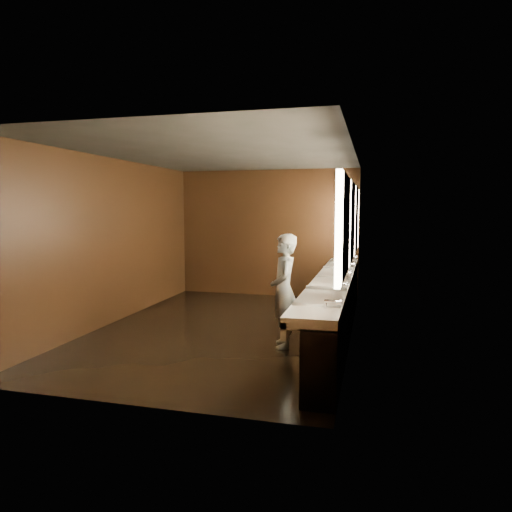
{
  "coord_description": "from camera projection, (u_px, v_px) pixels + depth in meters",
  "views": [
    {
      "loc": [
        2.3,
        -6.91,
        1.96
      ],
      "look_at": [
        0.51,
        0.0,
        1.21
      ],
      "focal_mm": 32.0,
      "sensor_mm": 36.0,
      "label": 1
    }
  ],
  "objects": [
    {
      "name": "trash_bin",
      "position": [
        315.0,
        332.0,
        6.11
      ],
      "size": [
        0.42,
        0.42,
        0.59
      ],
      "primitive_type": "cylinder",
      "rotation": [
        0.0,
        0.0,
        -0.12
      ],
      "color": "black",
      "rests_on": "floor"
    },
    {
      "name": "person",
      "position": [
        284.0,
        291.0,
        6.41
      ],
      "size": [
        0.52,
        0.66,
        1.6
      ],
      "primitive_type": "imported",
      "rotation": [
        0.0,
        0.0,
        -1.31
      ],
      "color": "#8CAAD2",
      "rests_on": "floor"
    },
    {
      "name": "wall_left",
      "position": [
        114.0,
        241.0,
        7.78
      ],
      "size": [
        0.02,
        6.0,
        2.8
      ],
      "primitive_type": "cube",
      "color": "black",
      "rests_on": "floor"
    },
    {
      "name": "mirror_band",
      "position": [
        352.0,
        222.0,
        6.76
      ],
      "size": [
        0.06,
        5.03,
        1.15
      ],
      "color": "#FDE8BE",
      "rests_on": "wall_right"
    },
    {
      "name": "ceiling",
      "position": [
        224.0,
        154.0,
        7.14
      ],
      "size": [
        4.0,
        6.0,
        0.02
      ],
      "primitive_type": "cube",
      "color": "#2D2D2B",
      "rests_on": "wall_back"
    },
    {
      "name": "wall_back",
      "position": [
        267.0,
        233.0,
        10.18
      ],
      "size": [
        4.0,
        0.02,
        2.8
      ],
      "primitive_type": "cube",
      "color": "black",
      "rests_on": "floor"
    },
    {
      "name": "sink_counter",
      "position": [
        337.0,
        305.0,
        6.94
      ],
      "size": [
        0.55,
        5.4,
        1.01
      ],
      "color": "black",
      "rests_on": "floor"
    },
    {
      "name": "wall_front",
      "position": [
        127.0,
        266.0,
        4.4
      ],
      "size": [
        4.0,
        0.02,
        2.8
      ],
      "primitive_type": "cube",
      "color": "black",
      "rests_on": "floor"
    },
    {
      "name": "floor",
      "position": [
        226.0,
        329.0,
        7.43
      ],
      "size": [
        6.0,
        6.0,
        0.0
      ],
      "primitive_type": "plane",
      "color": "black",
      "rests_on": "ground"
    },
    {
      "name": "wall_right",
      "position": [
        352.0,
        246.0,
        6.79
      ],
      "size": [
        0.02,
        6.0,
        2.8
      ],
      "primitive_type": "cube",
      "color": "black",
      "rests_on": "floor"
    }
  ]
}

